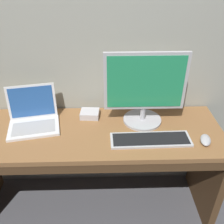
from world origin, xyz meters
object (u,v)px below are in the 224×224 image
at_px(computer_mouse, 206,140).
at_px(external_drive_box, 90,114).
at_px(external_monitor, 145,90).
at_px(wired_keyboard, 151,140).
at_px(laptop_white, 33,118).

xyz_separation_m(computer_mouse, external_drive_box, (-0.71, 0.30, 0.00)).
bearing_deg(computer_mouse, external_monitor, 162.82).
distance_m(external_monitor, wired_keyboard, 0.31).
bearing_deg(external_monitor, external_drive_box, 168.82).
height_order(computer_mouse, external_drive_box, external_drive_box).
bearing_deg(computer_mouse, laptop_white, -175.11).
bearing_deg(wired_keyboard, computer_mouse, -4.28).
height_order(laptop_white, wired_keyboard, laptop_white).
bearing_deg(computer_mouse, wired_keyboard, -168.14).
xyz_separation_m(laptop_white, computer_mouse, (1.07, -0.21, -0.04)).
relative_size(computer_mouse, external_drive_box, 0.89).
bearing_deg(external_monitor, laptop_white, -178.65).
relative_size(external_monitor, wired_keyboard, 1.05).
distance_m(wired_keyboard, computer_mouse, 0.33).
relative_size(wired_keyboard, external_drive_box, 3.89).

